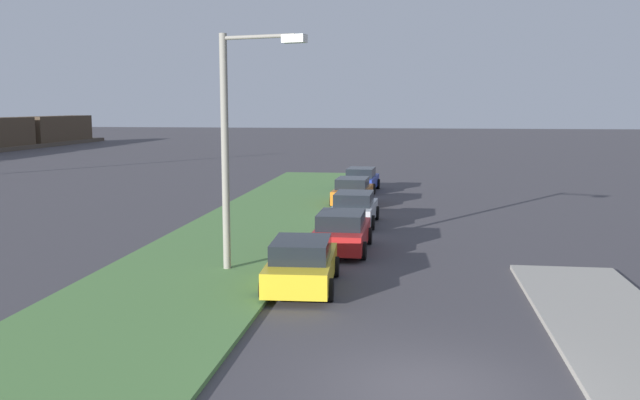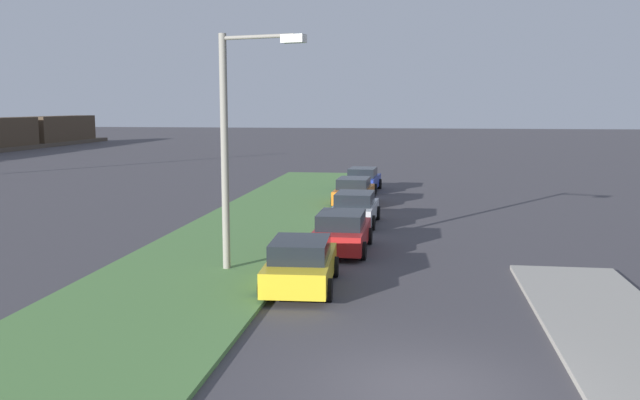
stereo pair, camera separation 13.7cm
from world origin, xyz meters
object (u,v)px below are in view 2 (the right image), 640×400
(parked_car_red, at_px, (342,232))
(parked_car_orange, at_px, (354,192))
(parked_car_yellow, at_px, (301,264))
(parked_car_blue, at_px, (363,180))
(parked_car_silver, at_px, (355,209))
(streetlight, at_px, (234,135))

(parked_car_red, bearing_deg, parked_car_orange, 3.63)
(parked_car_yellow, bearing_deg, parked_car_blue, -2.97)
(parked_car_red, xyz_separation_m, parked_car_blue, (17.77, 0.64, 0.00))
(parked_car_silver, distance_m, parked_car_blue, 12.05)
(parked_car_orange, height_order, parked_car_blue, same)
(parked_car_yellow, height_order, parked_car_blue, same)
(streetlight, bearing_deg, parked_car_silver, -17.23)
(streetlight, bearing_deg, parked_car_blue, -6.17)
(parked_car_silver, relative_size, parked_car_orange, 0.99)
(parked_car_orange, bearing_deg, streetlight, 173.56)
(parked_car_red, relative_size, parked_car_blue, 0.98)
(parked_car_orange, distance_m, streetlight, 16.15)
(parked_car_silver, height_order, streetlight, streetlight)
(parked_car_silver, height_order, parked_car_orange, same)
(parked_car_silver, bearing_deg, streetlight, 163.92)
(parked_car_yellow, bearing_deg, parked_car_red, -9.75)
(parked_car_yellow, bearing_deg, parked_car_orange, -2.92)
(parked_car_yellow, xyz_separation_m, parked_car_orange, (17.07, 0.03, 0.00))
(parked_car_yellow, height_order, parked_car_orange, same)
(parked_car_silver, bearing_deg, parked_car_blue, 4.04)
(parked_car_red, distance_m, streetlight, 6.01)
(parked_car_yellow, distance_m, parked_car_red, 5.26)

